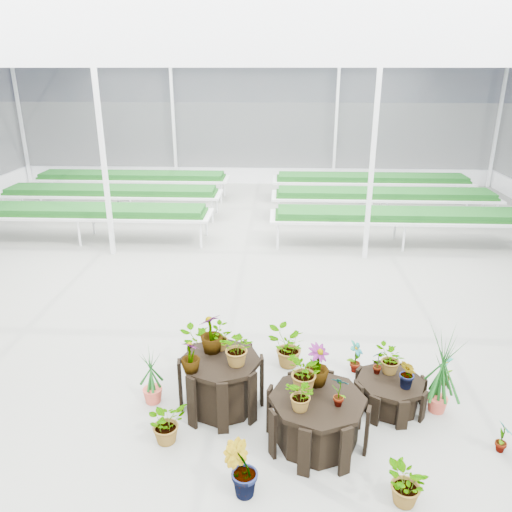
{
  "coord_description": "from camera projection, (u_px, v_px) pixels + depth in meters",
  "views": [
    {
      "loc": [
        0.97,
        -7.08,
        4.2
      ],
      "look_at": [
        0.61,
        0.57,
        1.3
      ],
      "focal_mm": 35.0,
      "sensor_mm": 36.0,
      "label": 1
    }
  ],
  "objects": [
    {
      "name": "plinth_tall",
      "position": [
        221.0,
        383.0,
        6.48
      ],
      "size": [
        1.2,
        1.2,
        0.72
      ],
      "primitive_type": "cylinder",
      "rotation": [
        0.0,
        0.0,
        0.15
      ],
      "color": "black",
      "rests_on": "ground"
    },
    {
      "name": "nursery_plants",
      "position": [
        285.0,
        374.0,
        6.38
      ],
      "size": [
        4.55,
        3.12,
        1.34
      ],
      "color": "#104213",
      "rests_on": "ground"
    },
    {
      "name": "ground_plane",
      "position": [
        217.0,
        342.0,
        8.14
      ],
      "size": [
        24.0,
        24.0,
        0.0
      ],
      "primitive_type": "plane",
      "color": "gray",
      "rests_on": "ground"
    },
    {
      "name": "greenhouse_shell",
      "position": [
        213.0,
        209.0,
        7.35
      ],
      "size": [
        18.0,
        24.0,
        4.5
      ],
      "primitive_type": null,
      "color": "white",
      "rests_on": "ground"
    },
    {
      "name": "plinth_mid",
      "position": [
        317.0,
        419.0,
        5.89
      ],
      "size": [
        1.46,
        1.46,
        0.62
      ],
      "primitive_type": "cylinder",
      "rotation": [
        0.0,
        0.0,
        -0.3
      ],
      "color": "black",
      "rests_on": "ground"
    },
    {
      "name": "nursery_benches",
      "position": [
        246.0,
        204.0,
        14.72
      ],
      "size": [
        16.0,
        7.0,
        0.84
      ],
      "primitive_type": null,
      "color": "silver",
      "rests_on": "ground"
    },
    {
      "name": "steel_frame",
      "position": [
        213.0,
        209.0,
        7.35
      ],
      "size": [
        18.0,
        24.0,
        4.5
      ],
      "primitive_type": null,
      "color": "silver",
      "rests_on": "ground"
    },
    {
      "name": "plinth_low",
      "position": [
        389.0,
        393.0,
        6.53
      ],
      "size": [
        1.04,
        1.04,
        0.41
      ],
      "primitive_type": "cylinder",
      "rotation": [
        0.0,
        0.0,
        0.16
      ],
      "color": "black",
      "rests_on": "ground"
    }
  ]
}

